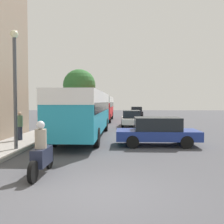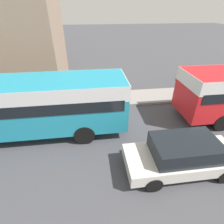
% 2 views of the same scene
% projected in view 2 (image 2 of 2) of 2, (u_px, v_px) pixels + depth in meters
% --- Properties ---
extents(building_midblock, '(6.34, 6.00, 11.38)m').
position_uv_depth(building_midblock, '(12.00, 6.00, 12.40)').
color(building_midblock, gray).
rests_on(building_midblock, ground_plane).
extents(bus_lead, '(2.49, 11.12, 2.91)m').
position_uv_depth(bus_lead, '(9.00, 102.00, 8.20)').
color(bus_lead, teal).
rests_on(bus_lead, ground_plane).
extents(car_crossing, '(1.85, 4.53, 1.49)m').
position_uv_depth(car_crossing, '(183.00, 155.00, 6.88)').
color(car_crossing, silver).
rests_on(car_crossing, ground_plane).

